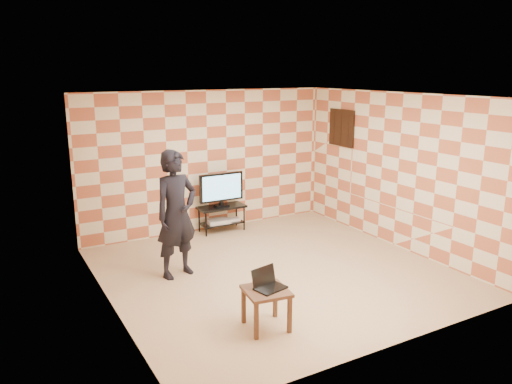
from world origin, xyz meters
TOP-DOWN VIEW (x-y plane):
  - floor at (0.00, 0.00)m, footprint 5.00×5.00m
  - wall_back at (0.00, 2.50)m, footprint 5.00×0.02m
  - wall_front at (0.00, -2.50)m, footprint 5.00×0.02m
  - wall_left at (-2.50, 0.00)m, footprint 0.02×5.00m
  - wall_right at (2.50, 0.00)m, footprint 0.02×5.00m
  - ceiling at (0.00, 0.00)m, footprint 5.00×5.00m
  - wall_art at (2.47, 1.55)m, footprint 0.04×0.72m
  - tv_stand at (0.15, 2.24)m, footprint 0.92×0.41m
  - tv at (0.15, 2.23)m, footprint 0.89×0.17m
  - dvd_player at (0.07, 2.23)m, footprint 0.45×0.34m
  - game_console at (0.41, 2.22)m, footprint 0.23×0.17m
  - side_table at (-1.00, -1.43)m, footprint 0.57×0.57m
  - laptop at (-0.96, -1.40)m, footprint 0.41×0.36m
  - person at (-1.35, 0.62)m, footprint 0.80×0.63m

SIDE VIEW (x-z plane):
  - floor at x=0.00m, z-range 0.00..0.00m
  - game_console at x=0.41m, z-range 0.17..0.22m
  - dvd_player at x=0.07m, z-range 0.17..0.24m
  - tv_stand at x=0.15m, z-range 0.11..0.61m
  - side_table at x=-1.00m, z-range 0.16..0.66m
  - laptop at x=-0.96m, z-range 0.43..0.67m
  - tv at x=0.15m, z-range 0.54..1.19m
  - person at x=-1.35m, z-range 0.00..1.94m
  - wall_back at x=0.00m, z-range 0.00..2.70m
  - wall_front at x=0.00m, z-range 0.00..2.70m
  - wall_left at x=-2.50m, z-range 0.00..2.70m
  - wall_right at x=2.50m, z-range 0.00..2.70m
  - wall_art at x=2.47m, z-range 1.59..2.31m
  - ceiling at x=0.00m, z-range 2.69..2.71m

